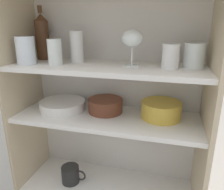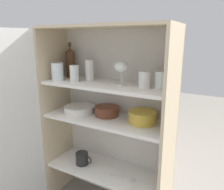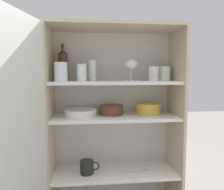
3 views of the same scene
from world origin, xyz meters
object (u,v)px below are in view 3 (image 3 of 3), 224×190
object	(u,v)px
plate_stack_white	(80,112)
serving_bowl_small	(111,109)
coffee_mug_primary	(87,167)
wine_bottle	(63,65)
mixing_bowl_large	(148,108)

from	to	relation	value
plate_stack_white	serving_bowl_small	xyz separation A→B (m)	(0.21, 0.03, 0.01)
plate_stack_white	serving_bowl_small	distance (m)	0.22
serving_bowl_small	coffee_mug_primary	bearing A→B (deg)	-157.11
wine_bottle	coffee_mug_primary	bearing A→B (deg)	-34.76
plate_stack_white	mixing_bowl_large	bearing A→B (deg)	2.62
wine_bottle	mixing_bowl_large	size ratio (longest dim) A/B	1.43
serving_bowl_small	coffee_mug_primary	size ratio (longest dim) A/B	1.25
mixing_bowl_large	coffee_mug_primary	xyz separation A→B (m)	(-0.43, -0.07, -0.39)
plate_stack_white	serving_bowl_small	size ratio (longest dim) A/B	1.35
wine_bottle	plate_stack_white	xyz separation A→B (m)	(0.12, -0.07, -0.33)
plate_stack_white	mixing_bowl_large	xyz separation A→B (m)	(0.48, 0.02, 0.02)
wine_bottle	mixing_bowl_large	xyz separation A→B (m)	(0.60, -0.04, -0.31)
serving_bowl_small	coffee_mug_primary	distance (m)	0.42
mixing_bowl_large	serving_bowl_small	size ratio (longest dim) A/B	1.08
plate_stack_white	coffee_mug_primary	bearing A→B (deg)	-48.01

